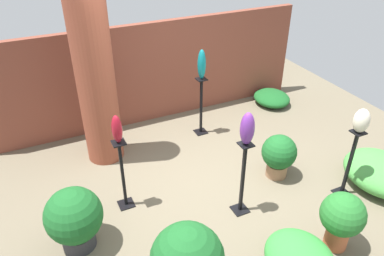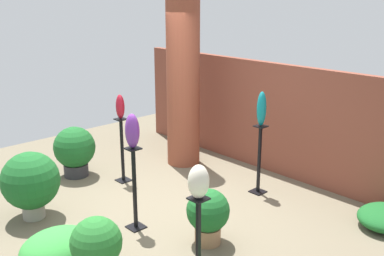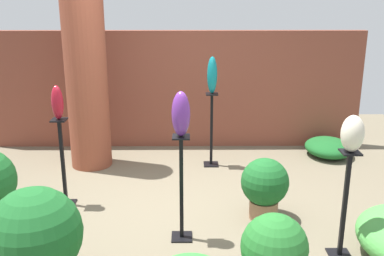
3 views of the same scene
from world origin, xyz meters
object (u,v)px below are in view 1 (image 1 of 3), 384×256
pedestal_violet (242,182)px  art_vase_ivory (361,121)px  brick_pillar (95,76)px  potted_plant_front_right (74,218)px  art_vase_violet (247,129)px  art_vase_ruby (117,129)px  pedestal_teal (201,109)px  potted_plant_walkway_edge (342,217)px  art_vase_teal (202,64)px  pedestal_ruby (123,178)px  potted_plant_front_left (279,154)px  pedestal_ivory (349,167)px

pedestal_violet → art_vase_ivory: bearing=-12.5°
brick_pillar → potted_plant_front_right: bearing=-114.0°
pedestal_violet → art_vase_violet: art_vase_violet is taller
art_vase_ivory → art_vase_ruby: 2.93m
brick_pillar → potted_plant_front_right: brick_pillar is taller
art_vase_ivory → art_vase_violet: bearing=167.5°
pedestal_teal → potted_plant_walkway_edge: (0.32, -2.87, -0.01)m
brick_pillar → art_vase_teal: brick_pillar is taller
pedestal_ruby → potted_plant_front_left: pedestal_ruby is taller
brick_pillar → pedestal_teal: brick_pillar is taller
potted_plant_front_right → potted_plant_front_left: bearing=1.8°
pedestal_ruby → art_vase_ivory: bearing=-20.9°
art_vase_violet → potted_plant_walkway_edge: (0.70, -0.96, -0.80)m
brick_pillar → potted_plant_walkway_edge: bearing=-55.9°
pedestal_violet → art_vase_ruby: (-1.31, 0.73, 0.70)m
pedestal_violet → pedestal_ruby: size_ratio=1.05×
potted_plant_front_left → art_vase_ruby: bearing=171.2°
pedestal_violet → art_vase_ivory: size_ratio=3.29×
pedestal_violet → pedestal_ivory: pedestal_violet is taller
art_vase_violet → potted_plant_front_left: 1.28m
brick_pillar → pedestal_ruby: bearing=-92.1°
potted_plant_walkway_edge → potted_plant_front_right: bearing=154.8°
pedestal_ruby → art_vase_violet: art_vase_violet is taller
potted_plant_walkway_edge → brick_pillar: bearing=124.1°
pedestal_ivory → pedestal_ruby: bearing=159.1°
pedestal_violet → potted_plant_front_right: (-1.99, 0.30, -0.03)m
art_vase_teal → pedestal_ivory: bearing=-64.6°
art_vase_violet → art_vase_ruby: bearing=150.9°
art_vase_teal → potted_plant_walkway_edge: (0.32, -2.87, -0.81)m
pedestal_ivory → potted_plant_front_right: 3.48m
pedestal_violet → potted_plant_walkway_edge: pedestal_violet is taller
pedestal_ruby → art_vase_teal: bearing=35.0°
art_vase_teal → art_vase_ivory: 2.47m
brick_pillar → pedestal_teal: size_ratio=2.68×
art_vase_ivory → pedestal_teal: bearing=115.4°
art_vase_teal → art_vase_ivory: (1.06, -2.23, -0.09)m
potted_plant_front_right → art_vase_teal: bearing=34.1°
pedestal_violet → potted_plant_front_right: 2.02m
pedestal_teal → art_vase_violet: art_vase_violet is taller
pedestal_ruby → art_vase_teal: art_vase_teal is taller
pedestal_teal → art_vase_teal: 0.79m
art_vase_teal → potted_plant_front_right: (-2.37, -1.61, -0.81)m
brick_pillar → art_vase_violet: 2.32m
pedestal_ivory → potted_plant_walkway_edge: bearing=-138.7°
art_vase_teal → potted_plant_front_right: art_vase_teal is taller
brick_pillar → art_vase_ivory: 3.52m
pedestal_teal → potted_plant_front_left: (0.48, -1.51, -0.08)m
pedestal_teal → pedestal_violet: pedestal_violet is taller
potted_plant_walkway_edge → potted_plant_front_left: (0.16, 1.36, -0.07)m
pedestal_ruby → art_vase_ivory: art_vase_ivory is taller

